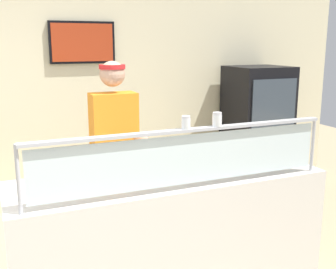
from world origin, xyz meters
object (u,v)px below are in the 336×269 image
Objects in this scene: drink_fridge at (256,130)px; pizza_tray at (144,174)px; pepper_flake_shaker at (217,120)px; parmesan_shaker at (185,123)px; pizza_server at (151,171)px; worker_figure at (115,151)px.

pizza_tray is at bearing -142.79° from drink_fridge.
pepper_flake_shaker reaches higher than pizza_tray.
parmesan_shaker reaches higher than pizza_tray.
pizza_tray is 1.50× the size of pizza_server.
drink_fridge is (1.71, 1.95, -0.59)m from pepper_flake_shaker.
worker_figure is 1.09× the size of drink_fridge.
pizza_tray is 0.58m from worker_figure.
pizza_server is 3.29× the size of parmesan_shaker.
parmesan_shaker is 0.23m from pepper_flake_shaker.
pizza_server is at bearing -141.80° from drink_fridge.
parmesan_shaker is 0.05× the size of drink_fridge.
pizza_server is 0.17× the size of drink_fridge.
pepper_flake_shaker reaches higher than parmesan_shaker.
worker_figure reaches higher than pepper_flake_shaker.
pepper_flake_shaker is at bearing 0.00° from parmesan_shaker.
worker_figure is at bearing 94.86° from pizza_tray.
pizza_server is 2.62m from drink_fridge.
worker_figure is (-0.10, 0.60, 0.02)m from pizza_server.
pizza_tray is at bearing -85.14° from worker_figure.
worker_figure is (-0.05, 0.58, 0.04)m from pizza_tray.
parmesan_shaker reaches higher than pizza_server.
parmesan_shaker is at bearing 180.00° from pepper_flake_shaker.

